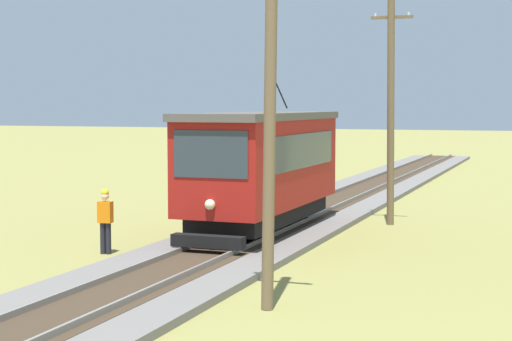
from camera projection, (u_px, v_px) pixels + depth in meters
name	position (u px, v px, depth m)	size (l,w,h in m)	color
red_tram	(262.00, 166.00, 25.64)	(2.60, 8.54, 4.79)	maroon
utility_pole_near_tram	(270.00, 111.00, 16.46)	(1.40, 0.54, 7.68)	brown
utility_pole_mid	(391.00, 105.00, 27.91)	(1.40, 0.58, 7.89)	brown
track_worker	(105.00, 218.00, 22.75)	(0.40, 0.28, 1.78)	black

